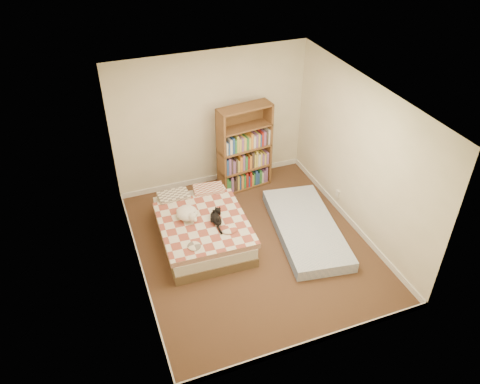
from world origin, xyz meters
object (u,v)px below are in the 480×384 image
object	(u,v)px
bookshelf	(244,158)
white_dog	(188,213)
floor_mattress	(306,228)
black_cat	(216,217)
bed	(202,226)

from	to	relation	value
bookshelf	white_dog	size ratio (longest dim) A/B	3.40
floor_mattress	black_cat	distance (m)	1.52
floor_mattress	black_cat	size ratio (longest dim) A/B	3.63
bookshelf	white_dog	world-z (taller)	bookshelf
bed	floor_mattress	world-z (taller)	bed
bed	black_cat	size ratio (longest dim) A/B	3.25
bookshelf	black_cat	world-z (taller)	bookshelf
floor_mattress	white_dog	bearing A→B (deg)	173.21
bookshelf	black_cat	size ratio (longest dim) A/B	2.83
bed	black_cat	xyz separation A→B (m)	(0.18, -0.18, 0.27)
bookshelf	black_cat	xyz separation A→B (m)	(-0.98, -1.35, -0.09)
bookshelf	white_dog	xyz separation A→B (m)	(-1.36, -1.14, -0.06)
floor_mattress	bed	bearing A→B (deg)	172.17
bed	bookshelf	bearing A→B (deg)	47.07
bed	floor_mattress	size ratio (longest dim) A/B	0.89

